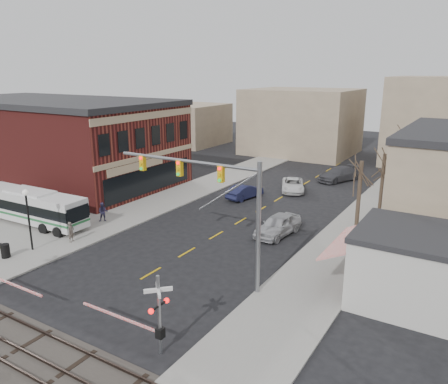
# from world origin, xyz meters

# --- Properties ---
(ground) EXTENTS (160.00, 160.00, 0.00)m
(ground) POSITION_xyz_m (0.00, 0.00, 0.00)
(ground) COLOR black
(ground) RESTS_ON ground
(sidewalk_west) EXTENTS (5.00, 60.00, 0.12)m
(sidewalk_west) POSITION_xyz_m (-9.50, 20.00, 0.06)
(sidewalk_west) COLOR gray
(sidewalk_west) RESTS_ON ground
(sidewalk_east) EXTENTS (5.00, 60.00, 0.12)m
(sidewalk_east) POSITION_xyz_m (9.50, 20.00, 0.06)
(sidewalk_east) COLOR gray
(sidewalk_east) RESTS_ON ground
(ballast_strip) EXTENTS (160.00, 5.00, 0.06)m
(ballast_strip) POSITION_xyz_m (0.00, -8.00, 0.03)
(ballast_strip) COLOR #332D28
(ballast_strip) RESTS_ON ground
(rail_tracks) EXTENTS (160.00, 3.91, 0.14)m
(rail_tracks) POSITION_xyz_m (0.00, -8.00, 0.12)
(rail_tracks) COLOR #2D231E
(rail_tracks) RESTS_ON ground
(brick_building) EXTENTS (30.40, 15.40, 9.60)m
(brick_building) POSITION_xyz_m (-26.98, 16.00, 4.81)
(brick_building) COLOR maroon
(brick_building) RESTS_ON ground
(awning_shop) EXTENTS (9.74, 6.20, 4.30)m
(awning_shop) POSITION_xyz_m (15.97, 7.00, 2.16)
(awning_shop) COLOR beige
(awning_shop) RESTS_ON ground
(tree_east_a) EXTENTS (0.28, 0.28, 6.75)m
(tree_east_a) POSITION_xyz_m (10.50, 12.00, 3.50)
(tree_east_a) COLOR #382B21
(tree_east_a) RESTS_ON sidewalk_east
(tree_east_b) EXTENTS (0.28, 0.28, 6.30)m
(tree_east_b) POSITION_xyz_m (10.80, 18.00, 3.27)
(tree_east_b) COLOR #382B21
(tree_east_b) RESTS_ON sidewalk_east
(tree_east_c) EXTENTS (0.28, 0.28, 7.20)m
(tree_east_c) POSITION_xyz_m (11.00, 26.00, 3.72)
(tree_east_c) COLOR #382B21
(tree_east_c) RESTS_ON sidewalk_east
(transit_bus) EXTENTS (11.24, 2.87, 2.87)m
(transit_bus) POSITION_xyz_m (-14.87, 4.01, 1.64)
(transit_bus) COLOR silver
(transit_bus) RESTS_ON ground
(traffic_signal_mast) EXTENTS (10.24, 0.30, 8.00)m
(traffic_signal_mast) POSITION_xyz_m (4.32, 3.29, 5.75)
(traffic_signal_mast) COLOR gray
(traffic_signal_mast) RESTS_ON ground
(rr_crossing_east) EXTENTS (5.60, 1.36, 4.00)m
(rr_crossing_east) POSITION_xyz_m (5.49, -4.18, 1.97)
(rr_crossing_east) COLOR gray
(rr_crossing_east) RESTS_ON ground
(street_lamp) EXTENTS (0.44, 0.44, 4.57)m
(street_lamp) POSITION_xyz_m (-9.84, 0.31, 3.37)
(street_lamp) COLOR black
(street_lamp) RESTS_ON sidewalk_west
(trash_bin) EXTENTS (0.60, 0.60, 0.98)m
(trash_bin) POSITION_xyz_m (-10.20, -1.54, 0.61)
(trash_bin) COLOR black
(trash_bin) RESTS_ON sidewalk_west
(car_a) EXTENTS (2.55, 5.19, 1.70)m
(car_a) POSITION_xyz_m (4.18, 12.66, 0.85)
(car_a) COLOR #A8A8AD
(car_a) RESTS_ON ground
(car_b) EXTENTS (2.42, 4.65, 1.46)m
(car_b) POSITION_xyz_m (-3.11, 20.43, 0.73)
(car_b) COLOR #161838
(car_b) RESTS_ON ground
(car_c) EXTENTS (4.13, 5.53, 1.40)m
(car_c) POSITION_xyz_m (0.04, 25.63, 0.70)
(car_c) COLOR silver
(car_c) RESTS_ON ground
(car_d) EXTENTS (4.53, 6.23, 1.68)m
(car_d) POSITION_xyz_m (2.94, 32.83, 0.84)
(car_d) COLOR #3E3E43
(car_d) RESTS_ON ground
(pedestrian_near) EXTENTS (0.50, 0.66, 1.60)m
(pedestrian_near) POSITION_xyz_m (-8.61, 2.85, 0.92)
(pedestrian_near) COLOR #574D45
(pedestrian_near) RESTS_ON sidewalk_west
(pedestrian_far) EXTENTS (1.04, 1.03, 1.70)m
(pedestrian_far) POSITION_xyz_m (-10.01, 7.48, 0.97)
(pedestrian_far) COLOR #353157
(pedestrian_far) RESTS_ON sidewalk_west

